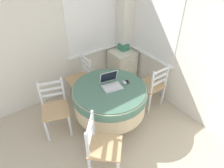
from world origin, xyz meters
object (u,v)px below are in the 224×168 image
dining_chair_near_right_window (152,86)px  round_dining_table (110,97)px  computer_mouse (124,82)px  storage_box (123,47)px  laptop (111,83)px  dining_chair_camera_near (102,147)px  dining_chair_left_flank (55,108)px  dining_chair_near_back_window (81,79)px  corner_cabinet (122,66)px  cell_phone (127,82)px

dining_chair_near_right_window → round_dining_table: bearing=174.5°
round_dining_table → computer_mouse: (0.26, -0.04, 0.21)m
dining_chair_near_right_window → storage_box: 1.13m
laptop → dining_chair_camera_near: (-0.64, -0.70, -0.34)m
laptop → dining_chair_left_flank: laptop is taller
round_dining_table → dining_chair_near_back_window: dining_chair_near_back_window is taller
computer_mouse → dining_chair_near_right_window: bearing=-4.2°
round_dining_table → corner_cabinet: round_dining_table is taller
laptop → dining_chair_camera_near: bearing=-132.2°
laptop → cell_phone: 0.29m
laptop → storage_box: (0.99, 0.95, -0.01)m
dining_chair_near_right_window → corner_cabinet: 1.03m
laptop → dining_chair_left_flank: size_ratio=0.38×
laptop → storage_box: 1.37m
dining_chair_near_back_window → dining_chair_camera_near: bearing=-108.3°
dining_chair_left_flank → corner_cabinet: size_ratio=1.28×
dining_chair_camera_near → corner_cabinet: (1.57, 1.60, -0.09)m
round_dining_table → dining_chair_near_right_window: dining_chair_near_right_window is taller
round_dining_table → cell_phone: (0.33, -0.04, 0.19)m
dining_chair_left_flank → storage_box: size_ratio=4.89×
corner_cabinet → dining_chair_near_back_window: bearing=-177.2°
dining_chair_near_back_window → dining_chair_near_right_window: 1.37m
computer_mouse → corner_cabinet: (0.72, 0.97, -0.41)m
dining_chair_near_back_window → dining_chair_left_flank: 0.89m
cell_phone → dining_chair_left_flank: size_ratio=0.13×
laptop → corner_cabinet: 1.37m
storage_box → computer_mouse: bearing=-127.2°
dining_chair_camera_near → storage_box: size_ratio=4.89×
dining_chair_camera_near → dining_chair_left_flank: size_ratio=1.00×
cell_phone → dining_chair_near_right_window: (0.56, -0.05, -0.30)m
computer_mouse → dining_chair_left_flank: dining_chair_left_flank is taller
computer_mouse → cell_phone: size_ratio=0.78×
cell_phone → dining_chair_near_right_window: bearing=-5.2°
computer_mouse → cell_phone: bearing=4.0°
dining_chair_near_back_window → storage_box: size_ratio=4.89×
dining_chair_camera_near → dining_chair_left_flank: 1.07m
computer_mouse → storage_box: 1.28m
round_dining_table → storage_box: bearing=43.4°
round_dining_table → computer_mouse: computer_mouse is taller
computer_mouse → dining_chair_near_back_window: (-0.34, 0.92, -0.32)m
dining_chair_camera_near → storage_box: bearing=45.4°
dining_chair_left_flank → storage_box: 1.97m
round_dining_table → computer_mouse: 0.34m
round_dining_table → dining_chair_near_right_window: size_ratio=1.33×
dining_chair_camera_near → dining_chair_near_right_window: bearing=21.4°
round_dining_table → dining_chair_left_flank: (-0.81, 0.38, -0.10)m
dining_chair_near_right_window → storage_box: dining_chair_near_right_window is taller
dining_chair_near_right_window → dining_chair_near_back_window: bearing=135.1°
laptop → dining_chair_near_right_window: laptop is taller
computer_mouse → dining_chair_near_back_window: dining_chair_near_back_window is taller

